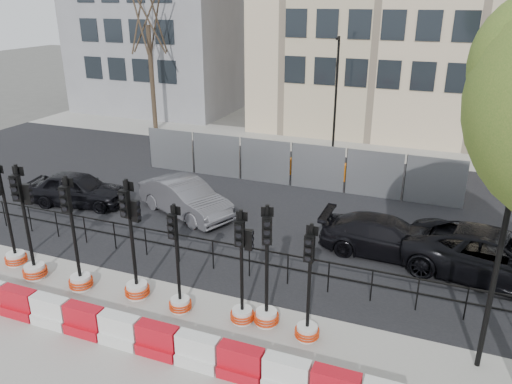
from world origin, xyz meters
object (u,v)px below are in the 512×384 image
at_px(car_c, 387,237).
at_px(traffic_signal_a, 13,245).
at_px(car_a, 78,189).
at_px(lamp_post_near, 502,240).
at_px(traffic_signal_h, 307,317).
at_px(traffic_signal_d, 135,271).

bearing_deg(car_c, traffic_signal_a, 115.42).
relative_size(traffic_signal_a, car_a, 0.81).
bearing_deg(lamp_post_near, car_a, 163.45).
height_order(traffic_signal_a, traffic_signal_h, traffic_signal_a).
bearing_deg(traffic_signal_d, car_c, 44.37).
distance_m(traffic_signal_a, traffic_signal_h, 9.50).
relative_size(lamp_post_near, car_c, 1.39).
bearing_deg(car_a, traffic_signal_h, -123.58).
relative_size(traffic_signal_d, car_a, 0.84).
xyz_separation_m(traffic_signal_h, car_c, (1.20, 5.13, -0.02)).
xyz_separation_m(traffic_signal_h, car_a, (-10.91, 4.88, 0.03)).
distance_m(traffic_signal_a, car_c, 11.78).
height_order(traffic_signal_h, car_c, traffic_signal_h).
bearing_deg(car_a, traffic_signal_a, -172.67).
distance_m(traffic_signal_a, car_a, 4.89).
height_order(traffic_signal_d, car_a, traffic_signal_d).
bearing_deg(car_a, car_c, -98.31).
bearing_deg(lamp_post_near, traffic_signal_a, -178.78).
distance_m(traffic_signal_h, car_c, 5.27).
bearing_deg(traffic_signal_a, car_a, 126.59).
bearing_deg(traffic_signal_h, car_a, 157.95).
bearing_deg(traffic_signal_a, car_c, 44.53).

